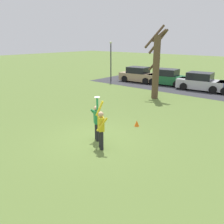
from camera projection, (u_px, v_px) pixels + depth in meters
The scene contains 11 objects.
ground_plane at pixel (96, 139), 11.09m from camera, with size 120.00×120.00×0.00m, color olive.
person_catcher at pixel (97, 120), 10.74m from camera, with size 0.57×0.54×2.08m.
person_defender at pixel (101, 127), 9.90m from camera, with size 0.65×0.63×2.04m.
frisbee_disc at pixel (97, 97), 10.21m from camera, with size 0.25×0.25×0.02m, color white.
parked_car_tan at pixel (139, 75), 25.65m from camera, with size 4.24×2.31×1.59m.
parked_car_green at pixel (167, 78), 23.96m from camera, with size 4.24×2.31×1.59m.
parked_car_silver at pixel (201, 82), 21.51m from camera, with size 4.24×2.31×1.59m.
parking_strip at pixel (203, 90), 21.78m from camera, with size 23.08×6.40×0.01m, color #38383D.
bare_tree_tall at pixel (156, 64), 18.09m from camera, with size 1.54×1.37×5.52m.
lamppost_by_lot at pixel (111, 57), 25.35m from camera, with size 0.28×0.28×4.26m.
field_cone_orange at pixel (137, 123), 12.72m from camera, with size 0.26×0.26×0.32m, color orange.
Camera 1 is at (7.15, -7.33, 4.51)m, focal length 38.11 mm.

